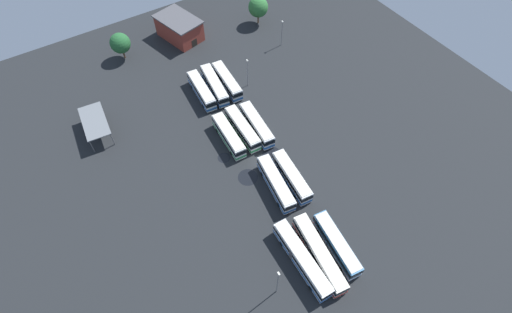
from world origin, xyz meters
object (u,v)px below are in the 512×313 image
bus_row0_slot1 (215,85)px  bus_row2_slot1 (276,183)px  bus_row3_slot1 (319,253)px  lamp_post_mid_lot (278,282)px  bus_row0_slot0 (202,90)px  lamp_post_near_entrance (247,72)px  bus_row1_slot1 (243,128)px  bus_row3_slot0 (302,259)px  maintenance_shelter (94,121)px  tree_north_edge (258,7)px  bus_row3_slot2 (337,244)px  bus_row1_slot2 (257,125)px  depot_building (179,28)px  tree_east_edge (120,43)px  bus_row2_slot2 (292,177)px  bus_row0_slot2 (227,81)px  lamp_post_far_corner (282,32)px  bus_row1_slot0 (229,136)px

bus_row0_slot1 → bus_row2_slot1: same height
bus_row3_slot1 → lamp_post_mid_lot: (0.98, -9.79, 3.06)m
bus_row0_slot0 → lamp_post_near_entrance: size_ratio=1.56×
bus_row1_slot1 → lamp_post_mid_lot: (33.30, -13.53, 3.06)m
bus_row3_slot0 → maintenance_shelter: (-49.43, -20.36, 1.85)m
bus_row0_slot1 → bus_row1_slot1: same height
bus_row1_slot1 → tree_north_edge: 42.47m
bus_row3_slot0 → bus_row3_slot2: 7.04m
bus_row3_slot1 → maintenance_shelter: (-50.28, -23.54, 1.85)m
bus_row1_slot1 → bus_row1_slot2: bearing=76.1°
bus_row3_slot2 → bus_row0_slot0: bearing=-177.5°
bus_row3_slot1 → depot_building: 72.33m
tree_east_edge → bus_row2_slot2: bearing=14.6°
lamp_post_near_entrance → maintenance_shelter: bearing=-97.9°
bus_row0_slot2 → lamp_post_far_corner: 21.77m
bus_row2_slot1 → bus_row2_slot2: same height
bus_row0_slot0 → bus_row0_slot2: size_ratio=0.98×
depot_building → lamp_post_far_corner: size_ratio=1.88×
bus_row2_slot2 → maintenance_shelter: bearing=-139.8°
lamp_post_mid_lot → tree_north_edge: lamp_post_mid_lot is taller
bus_row0_slot1 → bus_row1_slot0: 16.58m
bus_row1_slot0 → bus_row2_slot1: same height
bus_row0_slot1 → tree_east_edge: (-24.08, -14.28, 2.83)m
lamp_post_mid_lot → bus_row2_slot1: bearing=146.1°
bus_row1_slot0 → lamp_post_far_corner: 36.44m
bus_row3_slot0 → lamp_post_near_entrance: bearing=159.9°
tree_east_edge → bus_row0_slot1: bearing=30.7°
bus_row0_slot2 → lamp_post_mid_lot: (48.54, -18.32, 3.06)m
lamp_post_near_entrance → bus_row1_slot0: bearing=-44.9°
bus_row0_slot1 → bus_row2_slot1: (31.58, -3.35, -0.00)m
bus_row0_slot2 → bus_row2_slot2: size_ratio=1.01×
depot_building → tree_north_edge: (6.00, 22.02, 2.09)m
bus_row1_slot0 → tree_east_edge: size_ratio=1.67×
bus_row2_slot2 → bus_row0_slot2: bearing=174.5°
depot_building → tree_north_edge: bearing=74.8°
bus_row0_slot0 → bus_row1_slot1: size_ratio=0.98×
bus_row0_slot1 → bus_row3_slot1: bearing=-6.2°
bus_row0_slot0 → lamp_post_far_corner: 28.30m
bus_row1_slot0 → bus_row1_slot2: size_ratio=0.95×
bus_row1_slot0 → bus_row2_slot1: 15.91m
bus_row0_slot1 → bus_row1_slot2: bearing=6.2°
bus_row0_slot2 → bus_row1_slot2: 16.12m
bus_row0_slot1 → bus_row3_slot2: bearing=-1.7°
bus_row0_slot0 → lamp_post_far_corner: size_ratio=1.65×
bus_row0_slot1 → bus_row2_slot2: same height
depot_building → lamp_post_mid_lot: lamp_post_mid_lot is taller
bus_row2_slot1 → bus_row3_slot0: same height
bus_row2_slot2 → bus_row3_slot2: size_ratio=0.97×
bus_row0_slot1 → bus_row1_slot2: (16.39, 1.78, -0.00)m
bus_row3_slot2 → tree_north_edge: bearing=158.8°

